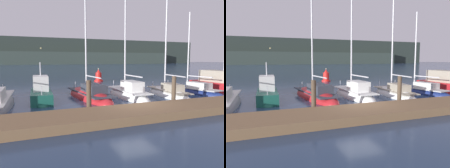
# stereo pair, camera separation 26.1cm
# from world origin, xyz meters

# --- Properties ---
(ground_plane) EXTENTS (400.00, 400.00, 0.00)m
(ground_plane) POSITION_xyz_m (0.00, 0.00, 0.00)
(ground_plane) COLOR navy
(dock) EXTENTS (36.53, 2.80, 0.45)m
(dock) POSITION_xyz_m (0.00, -1.61, 0.23)
(dock) COLOR brown
(dock) RESTS_ON ground
(mooring_pile_2) EXTENTS (0.28, 0.28, 1.94)m
(mooring_pile_2) POSITION_xyz_m (-2.95, 0.04, 0.97)
(mooring_pile_2) COLOR #4C3D2D
(mooring_pile_2) RESTS_ON ground
(mooring_pile_3) EXTENTS (0.28, 0.28, 1.99)m
(mooring_pile_3) POSITION_xyz_m (2.95, 0.04, 1.00)
(mooring_pile_3) COLOR #4C3D2D
(mooring_pile_3) RESTS_ON ground
(motorboat_berth_4) EXTENTS (1.79, 4.77, 3.39)m
(motorboat_berth_4) POSITION_xyz_m (-5.20, 4.93, 0.35)
(motorboat_berth_4) COLOR #195647
(motorboat_berth_4) RESTS_ON ground
(sailboat_berth_5) EXTENTS (2.73, 8.07, 12.04)m
(sailboat_berth_5) POSITION_xyz_m (-1.46, 5.05, 0.11)
(sailboat_berth_5) COLOR red
(sailboat_berth_5) RESTS_ON ground
(sailboat_berth_6) EXTENTS (1.86, 6.75, 9.91)m
(sailboat_berth_6) POSITION_xyz_m (1.57, 4.17, 0.14)
(sailboat_berth_6) COLOR white
(sailboat_berth_6) RESTS_ON ground
(sailboat_berth_7) EXTENTS (2.53, 6.59, 9.03)m
(sailboat_berth_7) POSITION_xyz_m (5.06, 3.52, 0.11)
(sailboat_berth_7) COLOR white
(sailboat_berth_7) RESTS_ON ground
(sailboat_berth_8) EXTENTS (2.73, 6.65, 8.04)m
(sailboat_berth_8) POSITION_xyz_m (8.18, 4.03, 0.11)
(sailboat_berth_8) COLOR navy
(sailboat_berth_8) RESTS_ON ground
(motorboat_berth_9) EXTENTS (3.05, 7.60, 3.62)m
(motorboat_berth_9) POSITION_xyz_m (11.68, 3.65, 0.35)
(motorboat_berth_9) COLOR red
(motorboat_berth_9) RESTS_ON ground
(channel_buoy) EXTENTS (1.27, 1.27, 1.85)m
(channel_buoy) POSITION_xyz_m (3.54, 17.60, 0.68)
(channel_buoy) COLOR red
(channel_buoy) RESTS_ON ground
(hillside_backdrop) EXTENTS (240.00, 23.00, 16.67)m
(hillside_backdrop) POSITION_xyz_m (2.71, 136.52, 7.68)
(hillside_backdrop) COLOR #28332D
(hillside_backdrop) RESTS_ON ground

